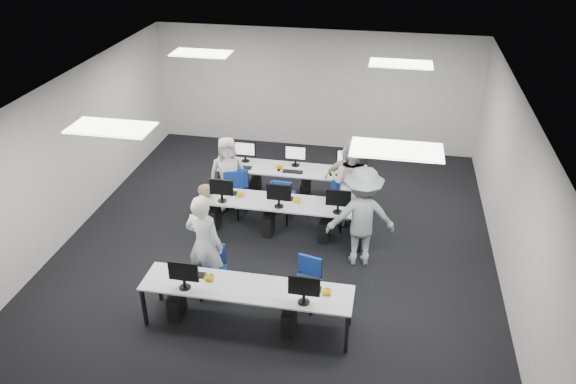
% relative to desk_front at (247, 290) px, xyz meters
% --- Properties ---
extents(room, '(9.00, 9.02, 3.00)m').
position_rel_desk_front_xyz_m(room, '(0.00, 2.40, 0.82)').
color(room, black).
rests_on(room, ground).
extents(ceiling_panels, '(5.20, 4.60, 0.02)m').
position_rel_desk_front_xyz_m(ceiling_panels, '(0.00, 2.40, 2.30)').
color(ceiling_panels, white).
rests_on(ceiling_panels, room).
extents(desk_front, '(3.20, 0.70, 0.73)m').
position_rel_desk_front_xyz_m(desk_front, '(0.00, 0.00, 0.00)').
color(desk_front, silver).
rests_on(desk_front, ground).
extents(desk_mid, '(3.20, 0.70, 0.73)m').
position_rel_desk_front_xyz_m(desk_mid, '(0.00, 2.60, 0.00)').
color(desk_mid, silver).
rests_on(desk_mid, ground).
extents(desk_back, '(3.20, 0.70, 0.73)m').
position_rel_desk_front_xyz_m(desk_back, '(0.00, 4.00, 0.00)').
color(desk_back, silver).
rests_on(desk_back, ground).
extents(equipment_front, '(2.51, 0.41, 1.19)m').
position_rel_desk_front_xyz_m(equipment_front, '(-0.19, -0.02, -0.32)').
color(equipment_front, '#0D4DB2').
rests_on(equipment_front, desk_front).
extents(equipment_mid, '(2.91, 0.41, 1.19)m').
position_rel_desk_front_xyz_m(equipment_mid, '(-0.19, 2.58, -0.32)').
color(equipment_mid, white).
rests_on(equipment_mid, desk_mid).
extents(equipment_back, '(2.91, 0.41, 1.19)m').
position_rel_desk_front_xyz_m(equipment_back, '(0.19, 4.02, -0.32)').
color(equipment_back, white).
rests_on(equipment_back, desk_back).
extents(chair_0, '(0.49, 0.52, 0.86)m').
position_rel_desk_front_xyz_m(chair_0, '(-0.75, 0.64, -0.41)').
color(chair_0, navy).
rests_on(chair_0, ground).
extents(chair_1, '(0.50, 0.53, 0.83)m').
position_rel_desk_front_xyz_m(chair_1, '(0.80, 0.65, -0.42)').
color(chair_1, navy).
rests_on(chair_1, ground).
extents(chair_2, '(0.57, 0.60, 0.95)m').
position_rel_desk_front_xyz_m(chair_2, '(-1.10, 3.21, -0.38)').
color(chair_2, navy).
rests_on(chair_2, ground).
extents(chair_3, '(0.44, 0.48, 0.81)m').
position_rel_desk_front_xyz_m(chair_3, '(-0.14, 3.07, -0.42)').
color(chair_3, navy).
rests_on(chair_3, ground).
extents(chair_4, '(0.58, 0.61, 0.93)m').
position_rel_desk_front_xyz_m(chair_4, '(1.27, 3.13, -0.39)').
color(chair_4, navy).
rests_on(chair_4, ground).
extents(chair_5, '(0.55, 0.58, 0.92)m').
position_rel_desk_front_xyz_m(chair_5, '(-1.16, 3.48, -0.39)').
color(chair_5, navy).
rests_on(chair_5, ground).
extents(chair_6, '(0.43, 0.47, 0.84)m').
position_rel_desk_front_xyz_m(chair_6, '(-0.09, 3.38, -0.42)').
color(chair_6, navy).
rests_on(chair_6, ground).
extents(chair_7, '(0.57, 0.60, 0.90)m').
position_rel_desk_front_xyz_m(chair_7, '(1.14, 3.44, -0.40)').
color(chair_7, navy).
rests_on(chair_7, ground).
extents(handbag, '(0.33, 0.22, 0.26)m').
position_rel_desk_front_xyz_m(handbag, '(-1.45, 2.53, 0.18)').
color(handbag, olive).
rests_on(handbag, desk_mid).
extents(student_0, '(0.75, 0.58, 1.81)m').
position_rel_desk_front_xyz_m(student_0, '(-0.88, 0.71, 0.23)').
color(student_0, white).
rests_on(student_0, ground).
extents(student_1, '(1.05, 0.92, 1.83)m').
position_rel_desk_front_xyz_m(student_1, '(1.27, 3.27, 0.24)').
color(student_1, white).
rests_on(student_1, ground).
extents(student_2, '(0.90, 0.75, 1.56)m').
position_rel_desk_front_xyz_m(student_2, '(-1.29, 3.47, 0.10)').
color(student_2, white).
rests_on(student_2, ground).
extents(student_3, '(0.98, 0.64, 1.55)m').
position_rel_desk_front_xyz_m(student_3, '(1.13, 3.53, 0.10)').
color(student_3, white).
rests_on(student_3, ground).
extents(photographer, '(1.34, 0.95, 1.88)m').
position_rel_desk_front_xyz_m(photographer, '(1.55, 2.00, 0.26)').
color(photographer, gray).
rests_on(photographer, ground).
extents(dslr_camera, '(0.18, 0.21, 0.10)m').
position_rel_desk_front_xyz_m(dslr_camera, '(1.51, 2.18, 1.26)').
color(dslr_camera, black).
rests_on(dslr_camera, photographer).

